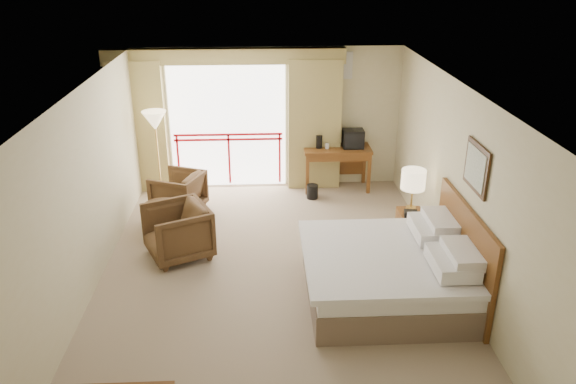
{
  "coord_description": "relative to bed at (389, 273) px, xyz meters",
  "views": [
    {
      "loc": [
        -0.17,
        -6.93,
        4.3
      ],
      "look_at": [
        0.2,
        0.4,
        1.14
      ],
      "focal_mm": 35.0,
      "sensor_mm": 36.0,
      "label": 1
    }
  ],
  "objects": [
    {
      "name": "floor",
      "position": [
        -1.5,
        0.6,
        -0.38
      ],
      "size": [
        7.0,
        7.0,
        0.0
      ],
      "primitive_type": "plane",
      "color": "gray",
      "rests_on": "ground"
    },
    {
      "name": "ceiling",
      "position": [
        -1.5,
        0.6,
        2.32
      ],
      "size": [
        7.0,
        7.0,
        0.0
      ],
      "primitive_type": "plane",
      "rotation": [
        3.14,
        0.0,
        0.0
      ],
      "color": "white",
      "rests_on": "wall_back"
    },
    {
      "name": "wall_back",
      "position": [
        -1.5,
        4.1,
        0.97
      ],
      "size": [
        5.0,
        0.0,
        5.0
      ],
      "primitive_type": "plane",
      "rotation": [
        1.57,
        0.0,
        0.0
      ],
      "color": "beige",
      "rests_on": "ground"
    },
    {
      "name": "wall_front",
      "position": [
        -1.5,
        -2.9,
        0.97
      ],
      "size": [
        5.0,
        0.0,
        5.0
      ],
      "primitive_type": "plane",
      "rotation": [
        -1.57,
        0.0,
        0.0
      ],
      "color": "beige",
      "rests_on": "ground"
    },
    {
      "name": "wall_left",
      "position": [
        -4.0,
        0.6,
        0.97
      ],
      "size": [
        0.0,
        7.0,
        7.0
      ],
      "primitive_type": "plane",
      "rotation": [
        1.57,
        0.0,
        1.57
      ],
      "color": "beige",
      "rests_on": "ground"
    },
    {
      "name": "wall_right",
      "position": [
        1.0,
        0.6,
        0.97
      ],
      "size": [
        0.0,
        7.0,
        7.0
      ],
      "primitive_type": "plane",
      "rotation": [
        1.57,
        0.0,
        -1.57
      ],
      "color": "beige",
      "rests_on": "ground"
    },
    {
      "name": "balcony_door",
      "position": [
        -2.3,
        4.08,
        0.82
      ],
      "size": [
        2.4,
        0.0,
        2.4
      ],
      "primitive_type": "plane",
      "rotation": [
        1.57,
        0.0,
        0.0
      ],
      "color": "white",
      "rests_on": "wall_back"
    },
    {
      "name": "balcony_railing",
      "position": [
        -2.3,
        4.06,
        0.44
      ],
      "size": [
        2.09,
        0.03,
        1.02
      ],
      "color": "#B60F1A",
      "rests_on": "wall_back"
    },
    {
      "name": "curtain_left",
      "position": [
        -3.95,
        3.95,
        0.87
      ],
      "size": [
        1.0,
        0.26,
        2.5
      ],
      "primitive_type": "cube",
      "color": "#97874D",
      "rests_on": "wall_back"
    },
    {
      "name": "curtain_right",
      "position": [
        -0.65,
        3.95,
        0.87
      ],
      "size": [
        1.0,
        0.26,
        2.5
      ],
      "primitive_type": "cube",
      "color": "#97874D",
      "rests_on": "wall_back"
    },
    {
      "name": "valance",
      "position": [
        -2.3,
        3.98,
        2.17
      ],
      "size": [
        4.4,
        0.22,
        0.28
      ],
      "primitive_type": "cube",
      "color": "#97874D",
      "rests_on": "wall_back"
    },
    {
      "name": "hvac_vent",
      "position": [
        -0.2,
        4.07,
        1.97
      ],
      "size": [
        0.5,
        0.04,
        0.5
      ],
      "primitive_type": "cube",
      "color": "silver",
      "rests_on": "wall_back"
    },
    {
      "name": "bed",
      "position": [
        0.0,
        0.0,
        0.0
      ],
      "size": [
        2.13,
        2.06,
        0.97
      ],
      "color": "brown",
      "rests_on": "floor"
    },
    {
      "name": "headboard",
      "position": [
        0.96,
        0.0,
        0.27
      ],
      "size": [
        0.06,
        2.1,
        1.3
      ],
      "primitive_type": "cube",
      "color": "#5A3115",
      "rests_on": "wall_right"
    },
    {
      "name": "framed_art",
      "position": [
        0.97,
        0.0,
        1.47
      ],
      "size": [
        0.04,
        0.72,
        0.6
      ],
      "color": "black",
      "rests_on": "wall_right"
    },
    {
      "name": "nightstand",
      "position": [
        0.66,
        1.5,
        -0.11
      ],
      "size": [
        0.38,
        0.45,
        0.54
      ],
      "primitive_type": "cube",
      "rotation": [
        0.0,
        0.0,
        -0.01
      ],
      "color": "#5A3115",
      "rests_on": "floor"
    },
    {
      "name": "table_lamp",
      "position": [
        0.66,
        1.55,
        0.68
      ],
      "size": [
        0.38,
        0.38,
        0.66
      ],
      "rotation": [
        0.0,
        0.0,
        0.37
      ],
      "color": "tan",
      "rests_on": "nightstand"
    },
    {
      "name": "phone",
      "position": [
        0.61,
        1.35,
        0.21
      ],
      "size": [
        0.22,
        0.18,
        0.09
      ],
      "primitive_type": "cube",
      "rotation": [
        0.0,
        0.0,
        -0.13
      ],
      "color": "black",
      "rests_on": "nightstand"
    },
    {
      "name": "desk",
      "position": [
        -0.21,
        3.85,
        0.28
      ],
      "size": [
        1.28,
        0.62,
        0.84
      ],
      "rotation": [
        0.0,
        0.0,
        0.01
      ],
      "color": "#5A3115",
      "rests_on": "floor"
    },
    {
      "name": "tv",
      "position": [
        0.09,
        3.79,
        0.64
      ],
      "size": [
        0.39,
        0.31,
        0.36
      ],
      "rotation": [
        0.0,
        0.0,
        -0.33
      ],
      "color": "black",
      "rests_on": "desk"
    },
    {
      "name": "coffee_maker",
      "position": [
        -0.56,
        3.79,
        0.58
      ],
      "size": [
        0.14,
        0.14,
        0.25
      ],
      "primitive_type": "cylinder",
      "rotation": [
        0.0,
        0.0,
        -0.27
      ],
      "color": "black",
      "rests_on": "desk"
    },
    {
      "name": "cup",
      "position": [
        -0.41,
        3.74,
        0.51
      ],
      "size": [
        0.09,
        0.09,
        0.11
      ],
      "primitive_type": "cylinder",
      "rotation": [
        0.0,
        0.0,
        0.23
      ],
      "color": "white",
      "rests_on": "desk"
    },
    {
      "name": "wastebasket",
      "position": [
        -0.72,
        3.33,
        -0.24
      ],
      "size": [
        0.26,
        0.26,
        0.27
      ],
      "primitive_type": "cylinder",
      "rotation": [
        0.0,
        0.0,
        -0.24
      ],
      "color": "black",
      "rests_on": "floor"
    },
    {
      "name": "armchair_far",
      "position": [
        -3.15,
        2.88,
        -0.38
      ],
      "size": [
        1.04,
        1.03,
        0.73
      ],
      "primitive_type": "imported",
      "rotation": [
        0.0,
        0.0,
        -1.96
      ],
      "color": "#442D18",
      "rests_on": "floor"
    },
    {
      "name": "armchair_near",
      "position": [
        -2.95,
        1.26,
        -0.38
      ],
      "size": [
        1.19,
        1.18,
        0.82
      ],
      "primitive_type": "imported",
      "rotation": [
        0.0,
        0.0,
        -1.13
      ],
      "color": "#442D18",
      "rests_on": "floor"
    },
    {
      "name": "side_table",
      "position": [
        -3.29,
        1.91,
        0.02
      ],
      "size": [
        0.53,
        0.53,
        0.58
      ],
      "rotation": [
        0.0,
        0.0,
        -0.12
      ],
      "color": "black",
      "rests_on": "floor"
    },
    {
      "name": "book",
      "position": [
        -3.29,
        1.91,
        0.21
      ],
      "size": [
        0.16,
        0.21,
        0.02
      ],
      "primitive_type": "imported",
      "rotation": [
        0.0,
        0.0,
        0.01
      ],
      "color": "white",
      "rests_on": "side_table"
    },
    {
      "name": "floor_lamp",
      "position": [
        -3.55,
        3.43,
        1.08
      ],
      "size": [
        0.43,
        0.43,
        1.7
      ],
      "rotation": [
        0.0,
        0.0,
        -0.06
      ],
      "color": "tan",
      "rests_on": "floor"
    }
  ]
}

